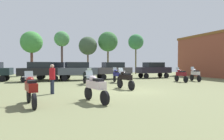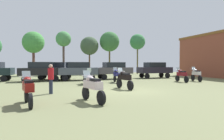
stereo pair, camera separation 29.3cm
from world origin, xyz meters
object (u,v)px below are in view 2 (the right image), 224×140
(motorcycle_2, at_px, (28,89))
(car_5, at_px, (114,69))
(tree_3, at_px, (89,46))
(tree_6, at_px, (137,42))
(car_6, at_px, (55,69))
(motorcycle_7, at_px, (196,74))
(person_1, at_px, (51,76))
(motorcycle_1, at_px, (92,87))
(motorcycle_3, at_px, (87,76))
(motorcycle_8, at_px, (182,75))
(motorcycle_4, at_px, (124,79))
(car_3, at_px, (40,70))
(motorcycle_9, at_px, (117,75))
(tree_2, at_px, (63,40))
(tree_5, at_px, (110,42))
(car_4, at_px, (155,69))
(tree_8, at_px, (33,43))
(car_2, at_px, (77,70))

(motorcycle_2, xyz_separation_m, car_5, (8.04, 13.34, 0.44))
(tree_3, xyz_separation_m, tree_6, (8.67, -0.99, 0.86))
(car_6, relative_size, tree_3, 0.70)
(motorcycle_7, xyz_separation_m, person_1, (-14.35, -4.62, 0.31))
(motorcycle_1, relative_size, car_5, 0.50)
(motorcycle_3, xyz_separation_m, motorcycle_8, (9.41, -0.47, 0.00))
(motorcycle_8, distance_m, car_6, 14.04)
(motorcycle_7, height_order, person_1, person_1)
(motorcycle_4, xyz_separation_m, tree_6, (9.90, 19.85, 5.05))
(motorcycle_8, bearing_deg, car_3, 160.75)
(motorcycle_9, relative_size, tree_3, 0.32)
(motorcycle_9, height_order, tree_2, tree_2)
(tree_2, relative_size, tree_5, 0.95)
(car_4, distance_m, car_6, 12.36)
(motorcycle_4, xyz_separation_m, tree_3, (1.24, 20.84, 4.19))
(motorcycle_4, height_order, tree_3, tree_3)
(motorcycle_7, height_order, car_4, car_4)
(motorcycle_7, bearing_deg, tree_3, 127.79)
(motorcycle_3, height_order, car_6, car_6)
(motorcycle_9, distance_m, tree_3, 16.62)
(motorcycle_1, bearing_deg, tree_6, 45.87)
(motorcycle_9, height_order, car_6, car_6)
(motorcycle_4, relative_size, person_1, 1.23)
(tree_3, bearing_deg, tree_5, -1.75)
(tree_8, bearing_deg, car_6, -70.33)
(motorcycle_9, xyz_separation_m, car_4, (6.65, 4.66, 0.45))
(motorcycle_3, distance_m, car_2, 4.75)
(motorcycle_7, height_order, tree_8, tree_8)
(motorcycle_9, distance_m, car_3, 8.11)
(tree_5, xyz_separation_m, tree_8, (-12.60, -1.30, -0.68))
(motorcycle_3, relative_size, motorcycle_7, 0.99)
(motorcycle_1, relative_size, car_4, 0.50)
(tree_2, xyz_separation_m, tree_3, (4.43, 0.70, -0.85))
(motorcycle_1, height_order, car_5, car_5)
(motorcycle_1, height_order, car_4, car_4)
(motorcycle_8, relative_size, tree_3, 0.32)
(motorcycle_1, height_order, car_3, car_3)
(motorcycle_1, distance_m, tree_8, 24.39)
(motorcycle_3, xyz_separation_m, tree_8, (-5.73, 15.42, 4.38))
(motorcycle_2, relative_size, motorcycle_4, 1.01)
(car_5, distance_m, tree_3, 12.16)
(car_3, height_order, car_6, same)
(car_4, xyz_separation_m, tree_5, (-2.79, 11.30, 4.60))
(motorcycle_9, distance_m, car_6, 8.23)
(motorcycle_8, relative_size, person_1, 1.18)
(car_5, relative_size, tree_3, 0.68)
(motorcycle_2, height_order, car_3, car_3)
(motorcycle_4, distance_m, motorcycle_8, 8.20)
(motorcycle_2, xyz_separation_m, tree_6, (15.83, 23.88, 5.07))
(motorcycle_7, height_order, tree_3, tree_3)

